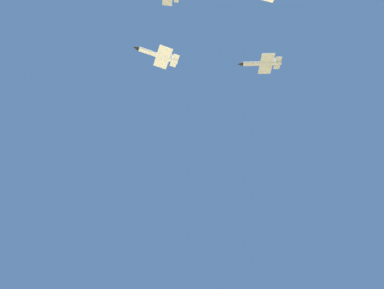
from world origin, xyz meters
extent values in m
cylinder|color=silver|center=(10.14, 47.15, 78.78)|extent=(13.07, 2.44, 1.50)
cone|color=black|center=(17.62, 46.60, 78.78)|extent=(2.10, 1.64, 1.50)
cube|color=silver|center=(8.65, 47.26, 78.58)|extent=(4.97, 8.30, 0.24)
cube|color=silver|center=(4.66, 47.55, 80.73)|extent=(2.41, 0.37, 2.60)
cube|color=silver|center=(4.66, 47.55, 78.98)|extent=(2.34, 4.93, 0.20)
cylinder|color=#999EA3|center=(-23.38, 58.36, 81.01)|extent=(12.25, 7.28, 1.50)
cone|color=black|center=(-16.71, 54.93, 81.01)|extent=(2.46, 2.25, 1.50)
cube|color=#999EA3|center=(-24.71, 59.04, 80.81)|extent=(7.57, 9.13, 0.24)
cube|color=#999EA3|center=(-28.27, 60.87, 82.96)|extent=(2.23, 1.28, 2.60)
cube|color=#999EA3|center=(-28.27, 60.87, 81.21)|extent=(3.97, 5.18, 0.20)
camera|label=1|loc=(20.82, 94.46, 2.38)|focal=24.36mm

